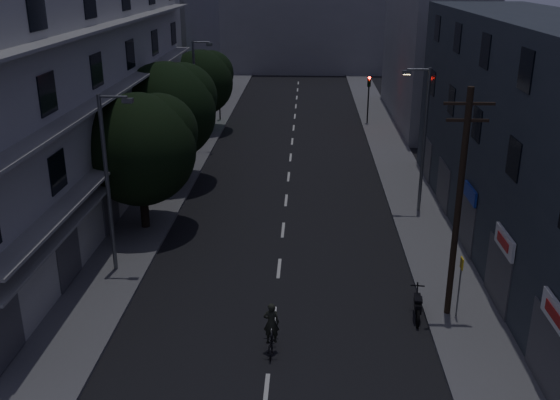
# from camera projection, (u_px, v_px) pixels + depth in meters

# --- Properties ---
(ground) EXTENTS (160.00, 160.00, 0.00)m
(ground) POSITION_uv_depth(u_px,v_px,m) (289.00, 174.00, 41.89)
(ground) COLOR black
(ground) RESTS_ON ground
(sidewalk_left) EXTENTS (3.00, 90.00, 0.15)m
(sidewalk_left) POSITION_uv_depth(u_px,v_px,m) (178.00, 172.00, 42.18)
(sidewalk_left) COLOR #565659
(sidewalk_left) RESTS_ON ground
(sidewalk_right) EXTENTS (3.00, 90.00, 0.15)m
(sidewalk_right) POSITION_uv_depth(u_px,v_px,m) (401.00, 175.00, 41.55)
(sidewalk_right) COLOR #565659
(sidewalk_right) RESTS_ON ground
(lane_markings) EXTENTS (0.15, 60.50, 0.01)m
(lane_markings) POSITION_uv_depth(u_px,v_px,m) (291.00, 149.00, 47.74)
(lane_markings) COLOR beige
(lane_markings) RESTS_ON ground
(building_left) EXTENTS (7.00, 36.00, 14.00)m
(building_left) POSITION_uv_depth(u_px,v_px,m) (62.00, 88.00, 33.41)
(building_left) COLOR #A9A9A4
(building_left) RESTS_ON ground
(building_right) EXTENTS (6.19, 28.00, 11.00)m
(building_right) POSITION_uv_depth(u_px,v_px,m) (538.00, 139.00, 29.16)
(building_right) COLOR #282F37
(building_right) RESTS_ON ground
(building_far_left) EXTENTS (6.00, 20.00, 16.00)m
(building_far_left) POSITION_uv_depth(u_px,v_px,m) (175.00, 22.00, 61.13)
(building_far_left) COLOR slate
(building_far_left) RESTS_ON ground
(building_far_right) EXTENTS (6.00, 20.00, 13.00)m
(building_far_right) POSITION_uv_depth(u_px,v_px,m) (431.00, 47.00, 55.02)
(building_far_right) COLOR slate
(building_far_right) RESTS_ON ground
(building_far_end) EXTENTS (24.00, 8.00, 10.00)m
(building_far_end) POSITION_uv_depth(u_px,v_px,m) (300.00, 33.00, 82.26)
(building_far_end) COLOR slate
(building_far_end) RESTS_ON ground
(tree_near) EXTENTS (5.76, 5.76, 7.11)m
(tree_near) POSITION_uv_depth(u_px,v_px,m) (141.00, 145.00, 31.59)
(tree_near) COLOR black
(tree_near) RESTS_ON sidewalk_left
(tree_mid) EXTENTS (6.16, 6.16, 7.58)m
(tree_mid) POSITION_uv_depth(u_px,v_px,m) (168.00, 108.00, 38.59)
(tree_mid) COLOR black
(tree_mid) RESTS_ON sidewalk_left
(tree_far) EXTENTS (5.38, 5.38, 6.65)m
(tree_far) POSITION_uv_depth(u_px,v_px,m) (201.00, 80.00, 51.58)
(tree_far) COLOR black
(tree_far) RESTS_ON sidewalk_left
(traffic_signal_far_right) EXTENTS (0.28, 0.37, 4.10)m
(traffic_signal_far_right) POSITION_uv_depth(u_px,v_px,m) (369.00, 90.00, 54.16)
(traffic_signal_far_right) COLOR black
(traffic_signal_far_right) RESTS_ON sidewalk_right
(traffic_signal_far_left) EXTENTS (0.28, 0.37, 4.10)m
(traffic_signal_far_left) POSITION_uv_depth(u_px,v_px,m) (219.00, 87.00, 55.35)
(traffic_signal_far_left) COLOR black
(traffic_signal_far_left) RESTS_ON sidewalk_left
(street_lamp_left_near) EXTENTS (1.51, 0.25, 8.00)m
(street_lamp_left_near) POSITION_uv_depth(u_px,v_px,m) (109.00, 176.00, 26.87)
(street_lamp_left_near) COLOR #5C5F63
(street_lamp_left_near) RESTS_ON sidewalk_left
(street_lamp_right) EXTENTS (1.51, 0.25, 8.00)m
(street_lamp_right) POSITION_uv_depth(u_px,v_px,m) (423.00, 134.00, 33.72)
(street_lamp_right) COLOR #5B5E62
(street_lamp_right) RESTS_ON sidewalk_right
(street_lamp_left_far) EXTENTS (1.51, 0.25, 8.00)m
(street_lamp_left_far) POSITION_uv_depth(u_px,v_px,m) (197.00, 90.00, 45.74)
(street_lamp_left_far) COLOR slate
(street_lamp_left_far) RESTS_ON sidewalk_left
(utility_pole) EXTENTS (1.80, 0.24, 9.00)m
(utility_pole) POSITION_uv_depth(u_px,v_px,m) (459.00, 202.00, 23.17)
(utility_pole) COLOR black
(utility_pole) RESTS_ON sidewalk_right
(bus_stop_sign) EXTENTS (0.06, 0.35, 2.52)m
(bus_stop_sign) POSITION_uv_depth(u_px,v_px,m) (460.00, 277.00, 23.95)
(bus_stop_sign) COLOR #595B60
(bus_stop_sign) RESTS_ON sidewalk_right
(motorcycle) EXTENTS (0.56, 1.94, 1.25)m
(motorcycle) POSITION_uv_depth(u_px,v_px,m) (417.00, 307.00, 24.57)
(motorcycle) COLOR black
(motorcycle) RESTS_ON ground
(cyclist) EXTENTS (0.58, 1.56, 1.97)m
(cyclist) POSITION_uv_depth(u_px,v_px,m) (271.00, 335.00, 22.34)
(cyclist) COLOR black
(cyclist) RESTS_ON ground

